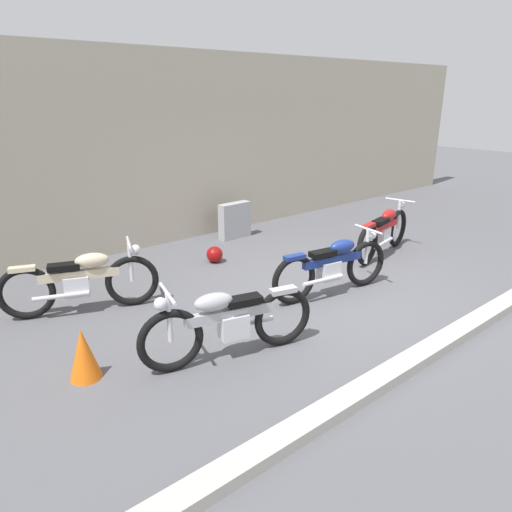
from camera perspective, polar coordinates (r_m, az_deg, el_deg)
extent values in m
plane|color=#56565B|center=(6.92, 9.24, -4.62)|extent=(40.00, 40.00, 0.00)
cube|color=#B2A893|center=(9.37, -8.64, 12.87)|extent=(18.00, 0.30, 3.53)
cube|color=#B7B2A8|center=(6.00, 22.49, -9.18)|extent=(18.00, 0.24, 0.12)
cube|color=#9E9EA3|center=(9.40, -2.60, 4.33)|extent=(0.68, 0.22, 0.71)
sphere|color=maroon|center=(8.09, -5.05, 0.19)|extent=(0.28, 0.28, 0.28)
cone|color=orange|center=(5.13, -20.23, -11.10)|extent=(0.32, 0.32, 0.55)
torus|color=black|center=(9.27, 16.81, 3.29)|extent=(0.71, 0.24, 0.71)
torus|color=black|center=(8.10, 13.38, 1.36)|extent=(0.71, 0.24, 0.71)
cube|color=silver|center=(8.63, 15.09, 2.44)|extent=(0.34, 0.26, 0.27)
cube|color=#B21919|center=(8.64, 15.31, 3.50)|extent=(0.99, 0.31, 0.12)
ellipsoid|color=#B21919|center=(8.75, 15.86, 4.83)|extent=(0.46, 0.28, 0.19)
cube|color=black|center=(8.45, 14.91, 4.07)|extent=(0.42, 0.25, 0.08)
cube|color=#B21919|center=(8.01, 13.56, 3.60)|extent=(0.33, 0.18, 0.06)
cylinder|color=silver|center=(9.20, 16.96, 4.88)|extent=(0.05, 0.05, 0.53)
cylinder|color=silver|center=(9.15, 17.13, 6.50)|extent=(0.16, 0.56, 0.03)
sphere|color=silver|center=(9.24, 17.24, 5.99)|extent=(0.14, 0.14, 0.14)
cylinder|color=silver|center=(8.44, 15.25, 1.56)|extent=(0.68, 0.20, 0.06)
torus|color=black|center=(4.97, -10.32, -10.13)|extent=(0.70, 0.26, 0.70)
torus|color=black|center=(5.39, 3.26, -7.40)|extent=(0.70, 0.26, 0.70)
cube|color=silver|center=(5.15, -2.73, -8.48)|extent=(0.35, 0.27, 0.27)
cube|color=#ADADB2|center=(5.07, -3.27, -7.03)|extent=(0.98, 0.35, 0.12)
ellipsoid|color=#ADADB2|center=(4.94, -5.18, -5.58)|extent=(0.46, 0.30, 0.19)
cube|color=black|center=(5.07, -1.46, -5.41)|extent=(0.42, 0.27, 0.08)
cube|color=#ADADB2|center=(5.25, 3.33, -4.20)|extent=(0.33, 0.19, 0.06)
cylinder|color=silver|center=(4.85, -10.51, -7.39)|extent=(0.05, 0.05, 0.53)
cylinder|color=silver|center=(4.74, -10.70, -4.51)|extent=(0.18, 0.55, 0.03)
sphere|color=silver|center=(4.76, -11.53, -5.72)|extent=(0.14, 0.14, 0.14)
cylinder|color=silver|center=(5.34, -1.26, -8.20)|extent=(0.67, 0.23, 0.06)
torus|color=black|center=(6.58, -14.80, -2.93)|extent=(0.69, 0.34, 0.71)
torus|color=black|center=(6.65, -26.15, -4.09)|extent=(0.69, 0.34, 0.71)
cube|color=silver|center=(6.58, -20.94, -3.42)|extent=(0.36, 0.29, 0.27)
cube|color=beige|center=(6.52, -20.68, -2.11)|extent=(0.97, 0.45, 0.12)
ellipsoid|color=beige|center=(6.46, -19.32, -0.50)|extent=(0.47, 0.34, 0.19)
cube|color=black|center=(6.49, -22.35, -1.22)|extent=(0.43, 0.30, 0.08)
cube|color=beige|center=(6.54, -26.57, -1.42)|extent=(0.33, 0.22, 0.06)
cylinder|color=silver|center=(6.49, -15.00, -0.74)|extent=(0.05, 0.05, 0.54)
cylinder|color=silver|center=(6.41, -15.20, 1.52)|extent=(0.24, 0.54, 0.04)
sphere|color=silver|center=(6.44, -14.44, 0.76)|extent=(0.14, 0.14, 0.14)
cylinder|color=silver|center=(6.51, -22.60, -4.52)|extent=(0.66, 0.30, 0.06)
torus|color=black|center=(7.21, 13.18, -0.87)|extent=(0.71, 0.20, 0.70)
torus|color=black|center=(6.43, 4.65, -2.90)|extent=(0.71, 0.20, 0.70)
cube|color=silver|center=(6.76, 8.85, -1.76)|extent=(0.34, 0.24, 0.27)
cube|color=navy|center=(6.74, 9.23, -0.46)|extent=(0.99, 0.26, 0.12)
ellipsoid|color=navy|center=(6.79, 10.45, 1.17)|extent=(0.45, 0.26, 0.19)
cube|color=black|center=(6.60, 8.12, 0.31)|extent=(0.41, 0.23, 0.08)
cube|color=navy|center=(6.31, 4.72, -0.14)|extent=(0.32, 0.17, 0.06)
cylinder|color=silver|center=(7.13, 13.33, 1.13)|extent=(0.05, 0.05, 0.53)
cylinder|color=silver|center=(7.05, 13.50, 3.18)|extent=(0.13, 0.56, 0.03)
sphere|color=silver|center=(7.13, 13.89, 2.51)|extent=(0.13, 0.13, 0.13)
cylinder|color=silver|center=(6.59, 8.14, -2.92)|extent=(0.67, 0.17, 0.06)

